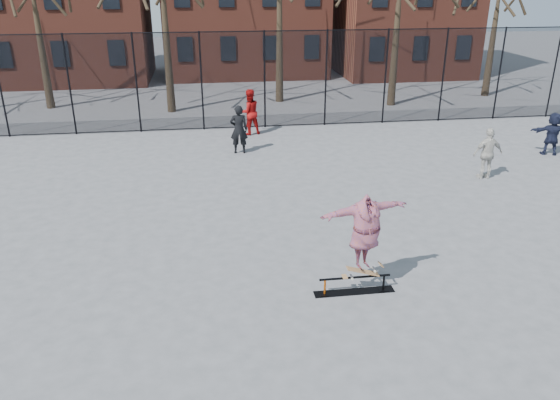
{
  "coord_description": "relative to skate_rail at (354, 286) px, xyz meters",
  "views": [
    {
      "loc": [
        -1.38,
        -9.66,
        6.13
      ],
      "look_at": [
        0.21,
        1.5,
        1.42
      ],
      "focal_mm": 35.0,
      "sensor_mm": 36.0,
      "label": 1
    }
  ],
  "objects": [
    {
      "name": "bystander_black",
      "position": [
        -1.66,
        9.81,
        0.74
      ],
      "size": [
        0.67,
        0.46,
        1.77
      ],
      "primitive_type": "imported",
      "rotation": [
        0.0,
        0.0,
        3.08
      ],
      "color": "black",
      "rests_on": "ground"
    },
    {
      "name": "bystander_red",
      "position": [
        -1.07,
        12.26,
        0.78
      ],
      "size": [
        1.06,
        0.93,
        1.84
      ],
      "primitive_type": "imported",
      "rotation": [
        0.0,
        0.0,
        3.44
      ],
      "color": "#A50E0E",
      "rests_on": "ground"
    },
    {
      "name": "ground",
      "position": [
        -1.51,
        0.26,
        -0.15
      ],
      "size": [
        100.0,
        100.0,
        0.0
      ],
      "primitive_type": "plane",
      "color": "#5C5C60"
    },
    {
      "name": "bystander_navy",
      "position": [
        9.49,
        8.04,
        0.63
      ],
      "size": [
        1.51,
        0.94,
        1.55
      ],
      "primitive_type": "imported",
      "rotation": [
        0.0,
        0.0,
        2.78
      ],
      "color": "#1B2037",
      "rests_on": "ground"
    },
    {
      "name": "skate_rail",
      "position": [
        0.0,
        0.0,
        0.0
      ],
      "size": [
        1.69,
        0.26,
        0.37
      ],
      "color": "black",
      "rests_on": "ground"
    },
    {
      "name": "fence",
      "position": [
        -1.52,
        13.26,
        1.91
      ],
      "size": [
        34.03,
        0.07,
        4.0
      ],
      "color": "black",
      "rests_on": "ground"
    },
    {
      "name": "skater",
      "position": [
        0.16,
        0.0,
        1.11
      ],
      "size": [
        2.02,
        1.02,
        1.58
      ],
      "primitive_type": "imported",
      "rotation": [
        0.0,
        0.0,
        0.27
      ],
      "color": "#6C3A93",
      "rests_on": "skateboard"
    },
    {
      "name": "bystander_white",
      "position": [
        5.96,
        6.02,
        0.68
      ],
      "size": [
        0.99,
        0.44,
        1.65
      ],
      "primitive_type": "imported",
      "rotation": [
        0.0,
        0.0,
        3.18
      ],
      "color": "beige",
      "rests_on": "ground"
    },
    {
      "name": "skateboard",
      "position": [
        0.16,
        0.0,
        0.27
      ],
      "size": [
        0.76,
        0.18,
        0.09
      ],
      "primitive_type": null,
      "color": "#8E5F39",
      "rests_on": "skate_rail"
    }
  ]
}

